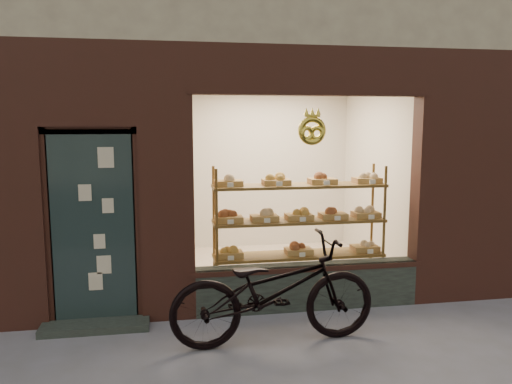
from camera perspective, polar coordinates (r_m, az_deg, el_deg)
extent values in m
cube|color=black|center=(6.18, 5.86, -10.65)|extent=(2.70, 0.25, 0.55)
cube|color=#202E2E|center=(5.75, -18.10, -3.93)|extent=(0.90, 0.04, 2.15)
cube|color=black|center=(5.90, -17.86, -14.37)|extent=(1.15, 0.35, 0.08)
torus|color=yellow|center=(5.76, 6.42, 6.97)|extent=(0.33, 0.07, 0.33)
cube|color=brown|center=(6.64, 4.83, -11.35)|extent=(2.20, 0.45, 0.04)
cube|color=brown|center=(6.50, 4.88, -7.18)|extent=(2.20, 0.45, 0.03)
cube|color=brown|center=(6.39, 4.93, -3.29)|extent=(2.20, 0.45, 0.04)
cube|color=brown|center=(6.32, 4.98, 0.72)|extent=(2.20, 0.45, 0.04)
cylinder|color=brown|center=(6.05, -4.50, -5.38)|extent=(0.04, 0.04, 1.70)
cylinder|color=brown|center=(6.60, 14.40, -4.49)|extent=(0.04, 0.04, 1.70)
cylinder|color=brown|center=(6.43, -4.83, -4.58)|extent=(0.04, 0.04, 1.70)
cylinder|color=brown|center=(6.95, 13.08, -3.82)|extent=(0.04, 0.04, 1.70)
cube|color=#B29147|center=(6.32, -3.09, -7.10)|extent=(0.34, 0.24, 0.07)
sphere|color=olive|center=(6.30, -3.10, -6.36)|extent=(0.11, 0.11, 0.11)
cube|color=white|center=(6.14, -2.89, -7.55)|extent=(0.07, 0.01, 0.05)
cube|color=#B29147|center=(6.48, 4.89, -6.73)|extent=(0.34, 0.24, 0.07)
sphere|color=#5B3616|center=(6.46, 4.89, -6.00)|extent=(0.11, 0.11, 0.11)
cube|color=white|center=(6.31, 5.31, -7.15)|extent=(0.07, 0.01, 0.05)
cube|color=#B29147|center=(6.76, 12.33, -6.27)|extent=(0.34, 0.24, 0.07)
sphere|color=tan|center=(6.74, 12.35, -5.57)|extent=(0.11, 0.11, 0.11)
cube|color=white|center=(6.60, 12.93, -6.65)|extent=(0.08, 0.01, 0.05)
cube|color=#B29147|center=(6.22, -3.13, -3.10)|extent=(0.34, 0.24, 0.07)
sphere|color=#5B3616|center=(6.20, -3.13, -2.33)|extent=(0.11, 0.11, 0.11)
cube|color=white|center=(6.04, -2.92, -3.43)|extent=(0.07, 0.01, 0.06)
cube|color=#B29147|center=(6.28, 0.96, -2.97)|extent=(0.34, 0.24, 0.07)
sphere|color=tan|center=(6.27, 0.96, -2.20)|extent=(0.11, 0.11, 0.11)
cube|color=white|center=(6.11, 1.28, -3.29)|extent=(0.07, 0.01, 0.06)
cube|color=#B29147|center=(6.38, 4.93, -2.82)|extent=(0.34, 0.24, 0.07)
sphere|color=olive|center=(6.37, 4.94, -2.07)|extent=(0.11, 0.11, 0.11)
cube|color=white|center=(6.21, 5.37, -3.14)|extent=(0.07, 0.01, 0.06)
cube|color=#B29147|center=(6.51, 8.77, -2.67)|extent=(0.34, 0.24, 0.07)
sphere|color=#5B3616|center=(6.50, 8.79, -1.94)|extent=(0.11, 0.11, 0.11)
cube|color=white|center=(6.34, 9.30, -2.98)|extent=(0.07, 0.01, 0.06)
cube|color=#B29147|center=(6.67, 12.44, -2.52)|extent=(0.34, 0.24, 0.07)
sphere|color=tan|center=(6.65, 12.46, -1.80)|extent=(0.11, 0.11, 0.11)
cube|color=white|center=(6.50, 13.06, -2.81)|extent=(0.08, 0.01, 0.06)
cube|color=#B29147|center=(6.15, -3.16, 1.02)|extent=(0.34, 0.24, 0.07)
sphere|color=tan|center=(6.14, -3.16, 1.81)|extent=(0.11, 0.11, 0.11)
cube|color=white|center=(5.96, -2.95, 0.81)|extent=(0.07, 0.01, 0.06)
cube|color=#B29147|center=(6.24, 2.32, 1.14)|extent=(0.34, 0.24, 0.07)
sphere|color=olive|center=(6.23, 2.32, 1.91)|extent=(0.11, 0.11, 0.11)
cube|color=white|center=(6.06, 2.69, 0.93)|extent=(0.08, 0.01, 0.06)
cube|color=#B29147|center=(6.40, 7.58, 1.24)|extent=(0.34, 0.24, 0.07)
sphere|color=#5B3616|center=(6.39, 7.60, 2.00)|extent=(0.11, 0.11, 0.11)
cube|color=white|center=(6.22, 8.09, 1.04)|extent=(0.07, 0.01, 0.06)
cube|color=#B29147|center=(6.60, 12.56, 1.33)|extent=(0.34, 0.24, 0.07)
sphere|color=tan|center=(6.59, 12.58, 2.06)|extent=(0.11, 0.11, 0.11)
cube|color=white|center=(6.43, 13.18, 1.13)|extent=(0.08, 0.01, 0.06)
imported|color=black|center=(5.15, 2.06, -11.20)|extent=(2.14, 0.82, 1.11)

